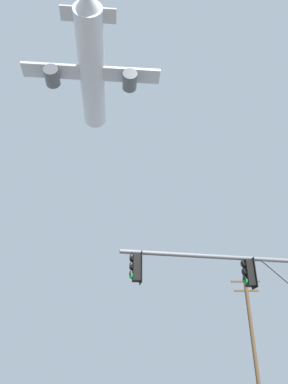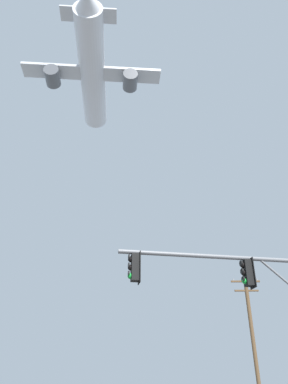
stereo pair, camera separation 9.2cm
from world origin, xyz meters
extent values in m
cylinder|color=slate|center=(2.86, 6.52, 5.63)|extent=(7.09, 1.52, 0.15)
cube|color=black|center=(-0.11, 5.95, 5.10)|extent=(0.32, 0.36, 0.90)
cylinder|color=black|center=(-0.11, 5.95, 5.61)|extent=(0.05, 0.05, 0.12)
cube|color=black|center=(0.03, 5.97, 5.10)|extent=(0.11, 0.46, 1.04)
sphere|color=black|center=(-0.25, 5.92, 5.37)|extent=(0.20, 0.20, 0.20)
cylinder|color=black|center=(-0.32, 5.91, 5.43)|extent=(0.08, 0.21, 0.21)
sphere|color=black|center=(-0.25, 5.92, 5.09)|extent=(0.20, 0.20, 0.20)
cylinder|color=black|center=(-0.32, 5.91, 5.15)|extent=(0.08, 0.21, 0.21)
sphere|color=green|center=(-0.25, 5.92, 4.81)|extent=(0.20, 0.20, 0.20)
cylinder|color=black|center=(-0.32, 5.91, 4.87)|extent=(0.08, 0.21, 0.21)
cube|color=black|center=(3.77, 6.70, 5.10)|extent=(0.32, 0.36, 0.90)
cylinder|color=black|center=(3.77, 6.70, 5.61)|extent=(0.05, 0.05, 0.12)
cube|color=black|center=(3.91, 6.73, 5.10)|extent=(0.11, 0.46, 1.04)
sphere|color=black|center=(3.63, 6.67, 5.37)|extent=(0.20, 0.20, 0.20)
cylinder|color=black|center=(3.57, 6.66, 5.43)|extent=(0.08, 0.21, 0.21)
sphere|color=black|center=(3.63, 6.67, 5.09)|extent=(0.20, 0.20, 0.20)
cylinder|color=black|center=(3.57, 6.66, 5.15)|extent=(0.08, 0.21, 0.21)
sphere|color=green|center=(3.63, 6.67, 4.81)|extent=(0.20, 0.20, 0.20)
cylinder|color=black|center=(3.57, 6.66, 4.87)|extent=(0.08, 0.21, 0.21)
cylinder|color=brown|center=(7.67, 22.04, 4.54)|extent=(0.28, 0.28, 9.08)
cube|color=brown|center=(7.67, 22.04, 8.58)|extent=(2.20, 0.12, 0.12)
cube|color=brown|center=(7.67, 22.04, 7.88)|extent=(1.80, 0.12, 0.12)
cylinder|color=gray|center=(6.77, 22.04, 8.70)|extent=(0.10, 0.10, 0.18)
cylinder|color=gray|center=(8.57, 22.04, 8.70)|extent=(0.10, 0.10, 0.18)
cylinder|color=white|center=(-9.43, 39.98, 49.42)|extent=(6.62, 25.18, 4.42)
cone|color=white|center=(-10.66, 53.74, 49.42)|extent=(4.46, 3.40, 4.20)
cone|color=white|center=(-8.21, 26.35, 49.42)|extent=(3.99, 3.09, 3.76)
cube|color=silver|center=(-9.37, 39.29, 48.76)|extent=(23.68, 5.12, 0.50)
cylinder|color=#595B60|center=(-15.92, 38.70, 47.43)|extent=(2.77, 3.53, 2.49)
cylinder|color=#595B60|center=(-2.82, 39.87, 47.43)|extent=(2.77, 3.53, 2.49)
cube|color=navy|center=(-8.47, 29.24, 51.91)|extent=(0.67, 3.88, 5.25)
cube|color=silver|center=(-8.45, 28.96, 49.84)|extent=(8.48, 3.22, 0.28)
camera|label=1|loc=(0.30, -5.70, 1.77)|focal=33.68mm
camera|label=2|loc=(0.40, -5.70, 1.77)|focal=33.68mm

